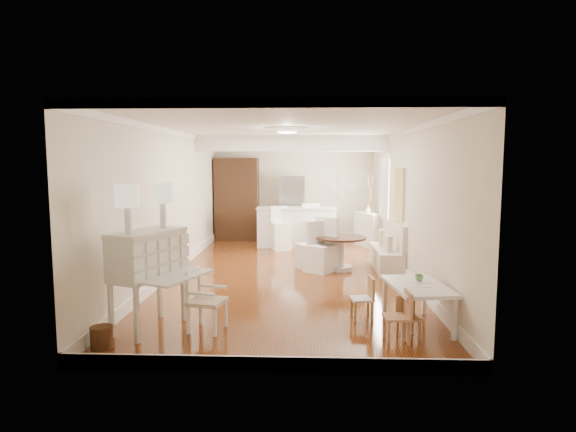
# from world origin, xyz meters

# --- Properties ---
(room) EXTENTS (9.00, 9.04, 2.82)m
(room) POSITION_xyz_m (0.04, 0.32, 1.98)
(room) COLOR brown
(room) RESTS_ON ground
(secretary_bureau) EXTENTS (1.34, 1.35, 1.31)m
(secretary_bureau) POSITION_xyz_m (-1.70, -3.21, 0.66)
(secretary_bureau) COLOR white
(secretary_bureau) RESTS_ON ground
(gustavian_armchair) EXTENTS (0.55, 0.55, 0.80)m
(gustavian_armchair) POSITION_xyz_m (-0.93, -3.24, 0.40)
(gustavian_armchair) COLOR white
(gustavian_armchair) RESTS_ON ground
(wicker_basket) EXTENTS (0.26, 0.26, 0.26)m
(wicker_basket) POSITION_xyz_m (-2.05, -3.88, 0.13)
(wicker_basket) COLOR #4E2F18
(wicker_basket) RESTS_ON ground
(kids_table) EXTENTS (0.82, 1.22, 0.57)m
(kids_table) POSITION_xyz_m (1.82, -2.99, 0.29)
(kids_table) COLOR white
(kids_table) RESTS_ON ground
(kids_chair_a) EXTENTS (0.33, 0.33, 0.64)m
(kids_chair_a) POSITION_xyz_m (1.45, -3.55, 0.32)
(kids_chair_a) COLOR #B97B54
(kids_chair_a) RESTS_ON ground
(kids_chair_b) EXTENTS (0.33, 0.33, 0.62)m
(kids_chair_b) POSITION_xyz_m (1.12, -2.74, 0.31)
(kids_chair_b) COLOR tan
(kids_chair_b) RESTS_ON ground
(kids_chair_c) EXTENTS (0.30, 0.30, 0.53)m
(kids_chair_c) POSITION_xyz_m (1.62, -3.42, 0.26)
(kids_chair_c) COLOR tan
(kids_chair_c) RESTS_ON ground
(banquette) EXTENTS (0.52, 1.60, 0.98)m
(banquette) POSITION_xyz_m (1.99, 0.50, 0.49)
(banquette) COLOR silver
(banquette) RESTS_ON ground
(dining_table) EXTENTS (1.11, 1.11, 0.69)m
(dining_table) POSITION_xyz_m (1.05, 0.34, 0.35)
(dining_table) COLOR #3F2014
(dining_table) RESTS_ON ground
(slip_chair_near) EXTENTS (0.73, 0.73, 1.08)m
(slip_chair_near) POSITION_xyz_m (0.63, 0.22, 0.54)
(slip_chair_near) COLOR white
(slip_chair_near) RESTS_ON ground
(slip_chair_far) EXTENTS (0.68, 0.69, 1.01)m
(slip_chair_far) POSITION_xyz_m (0.44, 0.51, 0.51)
(slip_chair_far) COLOR white
(slip_chair_far) RESTS_ON ground
(breakfast_counter) EXTENTS (2.05, 0.65, 1.03)m
(breakfast_counter) POSITION_xyz_m (0.10, 3.10, 0.52)
(breakfast_counter) COLOR white
(breakfast_counter) RESTS_ON ground
(bar_stool_left) EXTENTS (0.55, 0.55, 1.08)m
(bar_stool_left) POSITION_xyz_m (-0.28, 2.63, 0.54)
(bar_stool_left) COLOR white
(bar_stool_left) RESTS_ON ground
(bar_stool_right) EXTENTS (0.54, 0.54, 1.14)m
(bar_stool_right) POSITION_xyz_m (0.51, 2.89, 0.57)
(bar_stool_right) COLOR silver
(bar_stool_right) RESTS_ON ground
(pantry_cabinet) EXTENTS (1.20, 0.60, 2.30)m
(pantry_cabinet) POSITION_xyz_m (-1.60, 4.18, 1.15)
(pantry_cabinet) COLOR #381E11
(pantry_cabinet) RESTS_ON ground
(fridge) EXTENTS (0.75, 0.65, 1.80)m
(fridge) POSITION_xyz_m (0.30, 4.15, 0.90)
(fridge) COLOR silver
(fridge) RESTS_ON ground
(sideboard) EXTENTS (0.76, 1.01, 0.88)m
(sideboard) POSITION_xyz_m (2.00, 3.18, 0.44)
(sideboard) COLOR beige
(sideboard) RESTS_ON ground
(pencil_cup) EXTENTS (0.14, 0.14, 0.09)m
(pencil_cup) POSITION_xyz_m (1.88, -2.80, 0.62)
(pencil_cup) COLOR #6CAB63
(pencil_cup) RESTS_ON kids_table
(branch_vase) EXTENTS (0.21, 0.21, 0.17)m
(branch_vase) POSITION_xyz_m (1.96, 3.23, 0.96)
(branch_vase) COLOR white
(branch_vase) RESTS_ON sideboard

